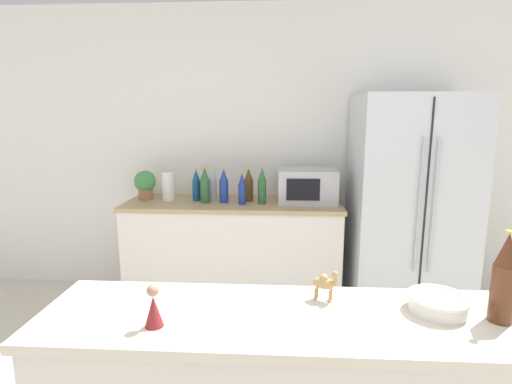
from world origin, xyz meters
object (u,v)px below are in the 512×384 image
object	(u,v)px
paper_towel_roll	(168,187)
back_bottle_0	(224,186)
back_bottle_2	(262,186)
camel_figurine	(325,282)
back_bottle_5	(196,185)
wise_man_figurine_blue	(154,309)
back_bottle_3	(249,185)
back_bottle_6	(205,185)
back_bottle_1	(242,189)
fruit_bowl	(438,303)
back_bottle_4	(213,184)
potted_plant	(145,184)
refrigerator	(409,207)
wine_bottle	(504,279)
microwave	(307,186)

from	to	relation	value
paper_towel_roll	back_bottle_0	world-z (taller)	back_bottle_0
back_bottle_2	camel_figurine	bearing A→B (deg)	-80.01
back_bottle_5	wise_man_figurine_blue	xyz separation A→B (m)	(0.30, -2.12, -0.04)
back_bottle_3	wise_man_figurine_blue	bearing A→B (deg)	-93.94
back_bottle_6	camel_figurine	xyz separation A→B (m)	(0.79, -1.81, -0.04)
back_bottle_1	back_bottle_6	world-z (taller)	back_bottle_6
back_bottle_2	paper_towel_roll	bearing A→B (deg)	174.07
fruit_bowl	camel_figurine	world-z (taller)	camel_figurine
back_bottle_2	back_bottle_5	size ratio (longest dim) A/B	1.12
paper_towel_roll	wise_man_figurine_blue	size ratio (longest dim) A/B	1.63
back_bottle_0	back_bottle_4	size ratio (longest dim) A/B	0.98
back_bottle_1	back_bottle_4	size ratio (longest dim) A/B	0.88
back_bottle_3	fruit_bowl	world-z (taller)	back_bottle_3
potted_plant	back_bottle_2	distance (m)	1.02
refrigerator	paper_towel_roll	distance (m)	2.00
back_bottle_2	back_bottle_5	xyz separation A→B (m)	(-0.57, 0.09, -0.02)
back_bottle_2	potted_plant	bearing A→B (deg)	173.92
refrigerator	wine_bottle	xyz separation A→B (m)	(-0.29, -1.90, 0.19)
potted_plant	back_bottle_5	bearing A→B (deg)	-2.44
back_bottle_5	fruit_bowl	world-z (taller)	back_bottle_5
microwave	back_bottle_2	xyz separation A→B (m)	(-0.37, -0.08, 0.01)
camel_figurine	paper_towel_roll	bearing A→B (deg)	120.81
back_bottle_0	back_bottle_2	xyz separation A→B (m)	(0.32, -0.02, 0.01)
back_bottle_0	paper_towel_roll	bearing A→B (deg)	173.06
refrigerator	back_bottle_6	bearing A→B (deg)	179.01
refrigerator	wise_man_figurine_blue	xyz separation A→B (m)	(-1.45, -2.01, 0.10)
wise_man_figurine_blue	potted_plant	bearing A→B (deg)	109.36
back_bottle_0	refrigerator	bearing A→B (deg)	-1.76
back_bottle_1	fruit_bowl	bearing A→B (deg)	-64.60
back_bottle_5	fruit_bowl	size ratio (longest dim) A/B	1.30
back_bottle_0	back_bottle_6	distance (m)	0.16
refrigerator	fruit_bowl	size ratio (longest dim) A/B	8.25
wine_bottle	paper_towel_roll	bearing A→B (deg)	130.28
camel_figurine	potted_plant	bearing A→B (deg)	124.89
potted_plant	back_bottle_0	xyz separation A→B (m)	(0.70, -0.08, 0.00)
back_bottle_0	back_bottle_3	world-z (taller)	back_bottle_0
back_bottle_1	back_bottle_5	bearing A→B (deg)	162.72
back_bottle_3	wine_bottle	size ratio (longest dim) A/B	0.91
back_bottle_0	back_bottle_5	size ratio (longest dim) A/B	1.06
refrigerator	potted_plant	size ratio (longest dim) A/B	7.00
refrigerator	potted_plant	bearing A→B (deg)	176.62
microwave	back_bottle_2	size ratio (longest dim) A/B	1.54
refrigerator	microwave	bearing A→B (deg)	172.97
back_bottle_6	back_bottle_1	bearing A→B (deg)	-7.93
refrigerator	back_bottle_0	xyz separation A→B (m)	(-1.50, 0.05, 0.14)
camel_figurine	wise_man_figurine_blue	bearing A→B (deg)	-158.91
back_bottle_5	refrigerator	bearing A→B (deg)	-3.62
back_bottle_6	back_bottle_3	bearing A→B (deg)	14.22
back_bottle_0	camel_figurine	xyz separation A→B (m)	(0.64, -1.83, -0.04)
microwave	back_bottle_3	world-z (taller)	back_bottle_3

